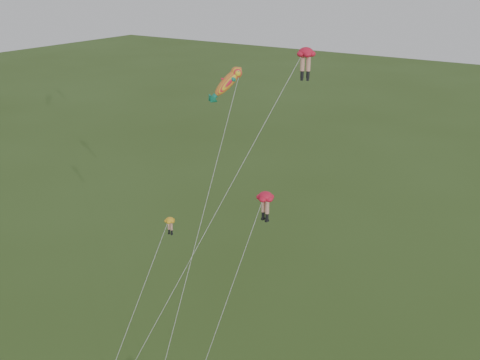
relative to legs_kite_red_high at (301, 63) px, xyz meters
The scene contains 4 objects.
legs_kite_red_high is the anchor object (origin of this frame).
legs_kite_red_mid 9.65m from the legs_kite_red_high, 92.57° to the right, with size 2.65×6.68×12.90m.
legs_kite_yellow 16.35m from the legs_kite_red_high, 153.42° to the right, with size 2.39×10.01×8.59m.
fish_kite 6.02m from the legs_kite_red_high, behind, with size 3.16×12.90×20.26m.
Camera 1 is at (20.24, -23.41, 26.60)m, focal length 40.00 mm.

